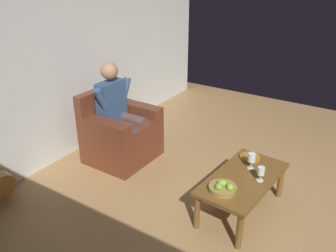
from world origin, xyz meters
TOP-DOWN VIEW (x-y plane):
  - ground_plane at (0.00, 0.00)m, footprint 7.17×7.17m
  - wall_back at (0.00, -2.74)m, footprint 6.37×0.06m
  - armchair at (-0.27, -2.06)m, footprint 0.84×0.76m
  - person_seated at (-0.27, -2.05)m, footprint 0.65×0.61m
  - coffee_table at (-0.08, -0.28)m, footprint 1.12×0.64m
  - wine_glass_near at (-0.27, -0.28)m, footprint 0.08×0.08m
  - wine_glass_far at (-0.10, -0.12)m, footprint 0.07×0.07m
  - fruit_bowl at (0.26, -0.36)m, footprint 0.27×0.27m
  - decorative_dish at (-0.46, -0.36)m, footprint 0.22×0.22m

SIDE VIEW (x-z plane):
  - ground_plane at x=0.00m, z-range 0.00..0.00m
  - armchair at x=-0.27m, z-range -0.12..0.80m
  - coffee_table at x=-0.08m, z-range 0.15..0.57m
  - decorative_dish at x=-0.46m, z-range 0.42..0.44m
  - fruit_bowl at x=0.26m, z-range 0.41..0.51m
  - wine_glass_far at x=-0.10m, z-range 0.45..0.60m
  - wine_glass_near at x=-0.27m, z-range 0.45..0.63m
  - person_seated at x=-0.27m, z-range 0.06..1.35m
  - wall_back at x=0.00m, z-range 0.00..2.69m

